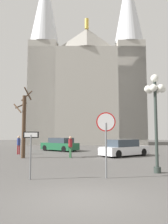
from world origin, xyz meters
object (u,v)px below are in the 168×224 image
(cathedral, at_px, (87,84))
(street_lamp, at_px, (155,101))
(one_way_arrow_sign, at_px, (31,148))
(pedestrian_walking, at_px, (70,145))
(parked_car_far_green, at_px, (60,145))
(bare_tree, at_px, (24,124))
(parked_car_near_white, at_px, (124,148))
(pedestrian_standing, at_px, (19,143))
(stop_sign, at_px, (106,131))

(cathedral, xyz_separation_m, street_lamp, (2.47, -30.31, -7.42))
(one_way_arrow_sign, xyz_separation_m, pedestrian_walking, (1.44, 8.65, -0.30))
(parked_car_far_green, bearing_deg, cathedral, 77.27)
(one_way_arrow_sign, distance_m, bare_tree, 9.02)
(parked_car_near_white, bearing_deg, street_lamp, -89.83)
(one_way_arrow_sign, xyz_separation_m, bare_tree, (-2.38, 8.59, 1.41))
(pedestrian_standing, bearing_deg, street_lamp, -46.86)
(parked_car_near_white, bearing_deg, parked_car_far_green, 135.26)
(bare_tree, xyz_separation_m, pedestrian_standing, (-1.20, 3.20, -1.71))
(parked_car_near_white, height_order, parked_car_far_green, parked_car_far_green)
(street_lamp, distance_m, parked_car_far_green, 15.91)
(pedestrian_standing, bearing_deg, parked_car_far_green, 48.81)
(cathedral, distance_m, stop_sign, 32.82)
(stop_sign, bearing_deg, bare_tree, 124.36)
(parked_car_near_white, xyz_separation_m, pedestrian_standing, (-9.63, 1.88, 0.37))
(one_way_arrow_sign, relative_size, pedestrian_walking, 1.19)
(street_lamp, relative_size, parked_car_near_white, 1.06)
(stop_sign, bearing_deg, parked_car_far_green, 101.98)
(street_lamp, height_order, bare_tree, bare_tree)
(one_way_arrow_sign, xyz_separation_m, parked_car_far_green, (0.02, 15.89, -0.67))
(stop_sign, distance_m, pedestrian_walking, 8.71)
(cathedral, height_order, street_lamp, cathedral)
(street_lamp, height_order, pedestrian_standing, street_lamp)
(bare_tree, bearing_deg, one_way_arrow_sign, -74.52)
(parked_car_far_green, bearing_deg, stop_sign, -78.02)
(pedestrian_walking, bearing_deg, cathedral, 84.64)
(one_way_arrow_sign, height_order, pedestrian_standing, one_way_arrow_sign)
(cathedral, bearing_deg, parked_car_near_white, -83.62)
(street_lamp, xyz_separation_m, parked_car_near_white, (-0.02, 8.42, -2.97))
(street_lamp, bearing_deg, pedestrian_walking, 122.95)
(one_way_arrow_sign, distance_m, pedestrian_standing, 12.32)
(one_way_arrow_sign, distance_m, parked_car_far_green, 15.91)
(cathedral, height_order, one_way_arrow_sign, cathedral)
(cathedral, distance_m, pedestrian_standing, 23.50)
(pedestrian_walking, bearing_deg, bare_tree, -179.07)
(cathedral, relative_size, pedestrian_standing, 19.05)
(one_way_arrow_sign, height_order, street_lamp, street_lamp)
(street_lamp, bearing_deg, stop_sign, -155.21)
(cathedral, bearing_deg, pedestrian_standing, -109.75)
(cathedral, distance_m, parked_car_far_green, 19.32)
(stop_sign, relative_size, parked_car_far_green, 0.65)
(one_way_arrow_sign, height_order, parked_car_near_white, one_way_arrow_sign)
(street_lamp, relative_size, parked_car_far_green, 1.12)
(stop_sign, height_order, pedestrian_standing, stop_sign)
(bare_tree, height_order, pedestrian_walking, bare_tree)
(parked_car_far_green, bearing_deg, one_way_arrow_sign, -90.06)
(cathedral, bearing_deg, parked_car_far_green, -102.73)
(bare_tree, bearing_deg, street_lamp, -40.02)
(street_lamp, xyz_separation_m, parked_car_far_green, (-6.07, 14.41, -2.96))
(one_way_arrow_sign, xyz_separation_m, parked_car_near_white, (6.06, 9.91, -0.68))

